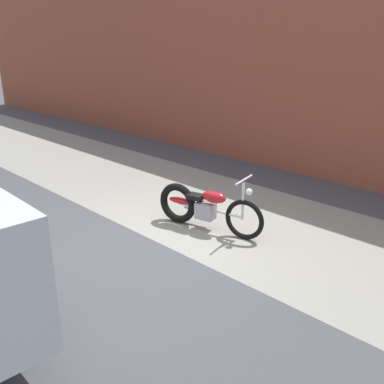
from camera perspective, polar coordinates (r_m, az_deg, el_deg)
ground_plane at (r=6.98m, az=-4.73°, el=-6.68°), size 80.00×80.00×0.00m
sidewalk_slab at (r=8.11m, az=4.73°, el=-2.83°), size 36.00×3.50×0.01m
brick_building_wall at (r=10.41m, az=18.07°, el=15.40°), size 36.00×0.50×5.01m
motorcycle_red at (r=7.31m, az=1.29°, el=-1.97°), size 1.98×0.72×1.03m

